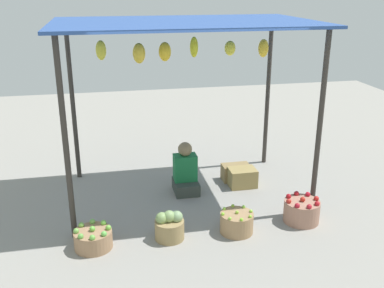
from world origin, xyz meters
name	(u,v)px	position (x,y,z in m)	size (l,w,h in m)	color
ground_plane	(186,193)	(0.00, 0.00, 0.00)	(14.00, 14.00, 0.00)	gray
market_stall_structure	(184,37)	(-0.01, 0.01, 2.30)	(3.48, 2.18, 2.51)	#38332D
vendor_person	(185,173)	(0.01, 0.06, 0.30)	(0.36, 0.44, 0.78)	#363E38
basket_green_apples	(93,239)	(-1.36, -1.23, 0.12)	(0.45, 0.45, 0.29)	#9F7956
basket_cabbages	(169,227)	(-0.44, -1.22, 0.16)	(0.36, 0.36, 0.38)	#998052
basket_limes	(237,223)	(0.42, -1.24, 0.13)	(0.42, 0.42, 0.30)	#A07D55
basket_red_apples	(302,211)	(1.34, -1.15, 0.15)	(0.47, 0.47, 0.35)	#A47560
wooden_crate_near_vendor	(236,172)	(0.88, 0.31, 0.13)	(0.44, 0.26, 0.26)	olive
wooden_crate_stacked_rear	(242,177)	(0.91, 0.06, 0.14)	(0.42, 0.31, 0.28)	#9C844C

